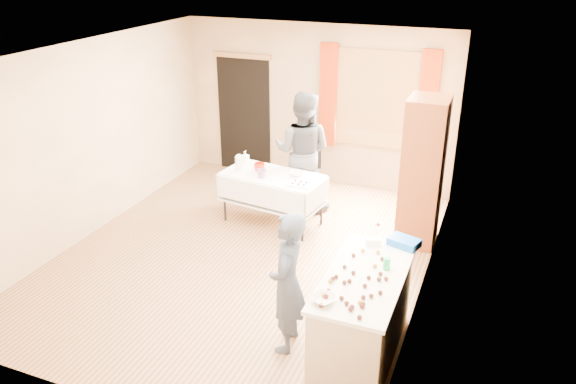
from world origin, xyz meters
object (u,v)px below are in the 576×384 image
at_px(cabinet, 422,173).
at_px(party_table, 273,194).
at_px(woman, 302,151).
at_px(chair, 307,181).
at_px(girl, 287,283).
at_px(counter, 362,316).

distance_m(cabinet, party_table, 2.11).
bearing_deg(woman, party_table, 69.00).
xyz_separation_m(chair, girl, (1.03, -3.38, 0.43)).
relative_size(girl, woman, 0.81).
height_order(chair, girl, girl).
distance_m(counter, girl, 0.78).
height_order(counter, woman, woman).
distance_m(cabinet, woman, 1.87).
bearing_deg(party_table, chair, 87.02).
distance_m(cabinet, chair, 2.09).
bearing_deg(cabinet, girl, -107.05).
xyz_separation_m(party_table, girl, (1.20, -2.44, 0.28)).
xyz_separation_m(party_table, chair, (0.17, 0.94, -0.14)).
bearing_deg(counter, woman, 120.12).
distance_m(party_table, chair, 0.96).
relative_size(party_table, girl, 1.04).
height_order(chair, woman, woman).
distance_m(chair, girl, 3.55).
distance_m(party_table, girl, 2.73).
relative_size(party_table, chair, 1.50).
bearing_deg(cabinet, counter, -92.26).
bearing_deg(woman, counter, 116.39).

